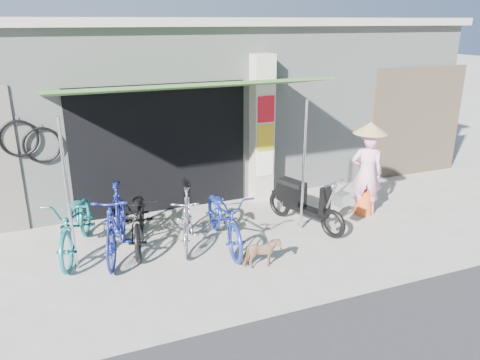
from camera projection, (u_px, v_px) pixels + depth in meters
name	position (u px, v px, depth m)	size (l,w,h in m)	color
ground	(274.00, 255.00, 7.58)	(80.00, 80.00, 0.00)	#AAA59A
bicycle_shop	(185.00, 97.00, 11.45)	(12.30, 5.30, 3.66)	#969B94
shop_pillar	(261.00, 129.00, 9.54)	(0.42, 0.44, 3.00)	beige
awning	(187.00, 89.00, 7.87)	(4.60, 1.88, 2.72)	#365F2A
neighbour_right	(416.00, 122.00, 11.19)	(2.60, 0.06, 2.60)	brown
bike_teal	(76.00, 223.00, 7.52)	(0.69, 1.97, 1.04)	#1B7D7C
bike_blue	(116.00, 222.00, 7.43)	(0.53, 1.88, 1.13)	navy
bike_black	(140.00, 217.00, 7.81)	(0.65, 1.86, 0.98)	black
bike_silver	(187.00, 219.00, 7.79)	(0.44, 1.56, 0.94)	silver
bike_navy	(224.00, 217.00, 7.78)	(0.67, 1.93, 1.02)	navy
street_dog	(262.00, 253.00, 7.12)	(0.26, 0.58, 0.49)	#A18D55
moped	(304.00, 202.00, 8.53)	(0.80, 1.74, 1.02)	black
nun	(367.00, 170.00, 8.94)	(0.72, 0.64, 1.83)	#FFABC9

